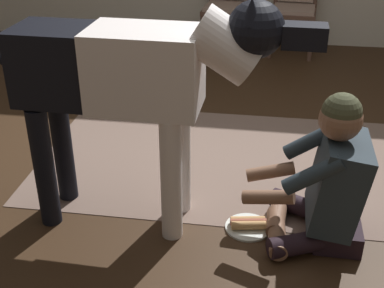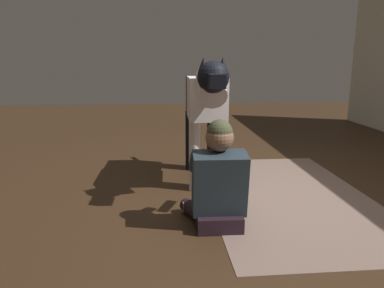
# 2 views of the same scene
# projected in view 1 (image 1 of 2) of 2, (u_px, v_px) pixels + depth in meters

# --- Properties ---
(ground_plane) EXTENTS (15.08, 15.08, 0.00)m
(ground_plane) POSITION_uv_depth(u_px,v_px,m) (249.00, 174.00, 3.35)
(ground_plane) COLOR #382515
(area_rug) EXTENTS (2.55, 1.49, 0.01)m
(area_rug) POSITION_uv_depth(u_px,v_px,m) (230.00, 160.00, 3.50)
(area_rug) COLOR #796256
(area_rug) RESTS_ON ground
(dining_chair_right_of_pair) EXTENTS (0.50, 0.50, 0.98)m
(dining_chair_right_of_pair) POSITION_uv_depth(u_px,v_px,m) (295.00, 1.00, 5.38)
(dining_chair_right_of_pair) COLOR brown
(dining_chair_right_of_pair) RESTS_ON ground
(person_sitting_on_floor) EXTENTS (0.64, 0.58, 0.83)m
(person_sitting_on_floor) POSITION_uv_depth(u_px,v_px,m) (327.00, 183.00, 2.62)
(person_sitting_on_floor) COLOR black
(person_sitting_on_floor) RESTS_ON ground
(large_dog) EXTENTS (1.70, 0.38, 1.27)m
(large_dog) POSITION_uv_depth(u_px,v_px,m) (134.00, 78.00, 2.54)
(large_dog) COLOR silver
(large_dog) RESTS_ON ground
(hot_dog_on_plate) EXTENTS (0.25, 0.25, 0.06)m
(hot_dog_on_plate) POSITION_uv_depth(u_px,v_px,m) (248.00, 225.00, 2.83)
(hot_dog_on_plate) COLOR white
(hot_dog_on_plate) RESTS_ON ground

